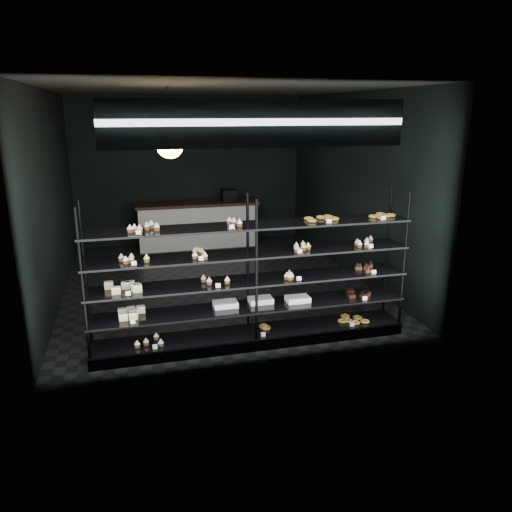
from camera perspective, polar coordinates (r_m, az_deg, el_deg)
name	(u,v)px	position (r m, az deg, el deg)	size (l,w,h in m)	color
room	(213,191)	(8.35, -4.92, 7.38)	(5.01, 6.01, 3.20)	black
display_shelf	(251,297)	(6.27, -0.63, -4.76)	(4.00, 0.50, 1.91)	black
signage	(259,123)	(5.39, 0.40, 14.91)	(3.30, 0.05, 0.50)	#0C143D
pendant_lamp	(170,145)	(6.75, -9.83, 12.40)	(0.35, 0.35, 0.91)	black
service_counter	(199,224)	(10.99, -6.57, 3.65)	(2.66, 0.65, 1.23)	silver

